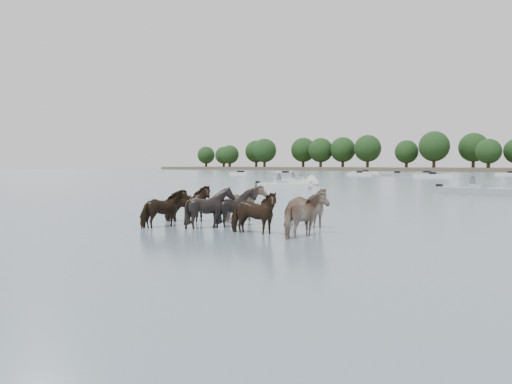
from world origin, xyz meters
The scene contains 7 objects.
ground centered at (0.00, 0.00, 0.00)m, with size 400.00×400.00×0.00m, color slate.
shoreline centered at (-70.00, 150.00, 0.50)m, with size 160.00×30.00×1.00m, color #4C4233.
pony_herd centered at (-0.09, 1.04, 0.57)m, with size 7.18×4.65×1.47m.
motorboat_a centered at (-13.44, 24.31, 0.23)m, with size 4.76×3.80×1.92m.
motorboat_b centered at (1.91, 24.61, 0.22)m, with size 6.28×2.58×1.92m.
motorboat_f centered at (-17.12, 31.70, 0.23)m, with size 5.70×2.63×1.92m.
treeline centered at (-67.73, 150.18, 6.81)m, with size 147.05×23.09×12.33m.
Camera 1 is at (10.74, -12.09, 2.03)m, focal length 37.29 mm.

